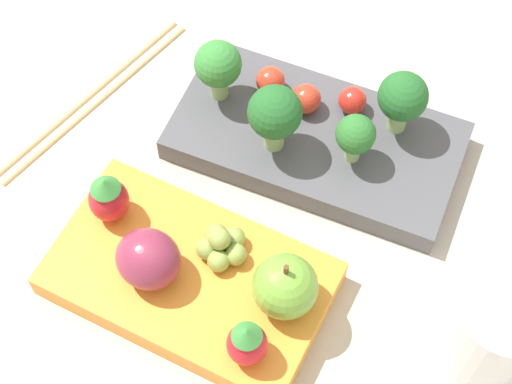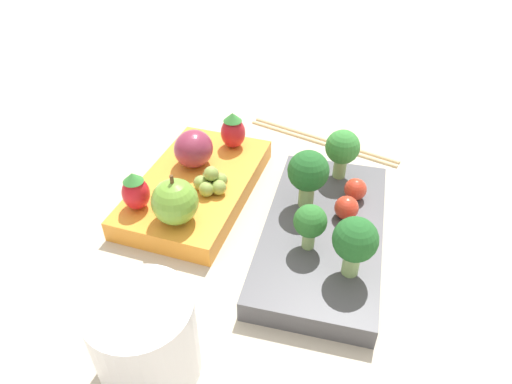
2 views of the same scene
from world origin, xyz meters
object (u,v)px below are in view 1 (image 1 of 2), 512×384
at_px(broccoli_floret_3, 403,98).
at_px(strawberry_1, 247,343).
at_px(grape_cluster, 222,246).
at_px(cherry_tomato_0, 352,100).
at_px(cherry_tomato_2, 306,99).
at_px(broccoli_floret_0, 355,136).
at_px(chopsticks_pair, 93,97).
at_px(bento_box_savoury, 316,141).
at_px(broccoli_floret_1, 275,114).
at_px(bento_box_fruit, 190,279).
at_px(plum, 148,259).
at_px(broccoli_floret_2, 218,66).
at_px(strawberry_0, 108,198).
at_px(drinking_cup, 498,324).
at_px(apple, 285,286).
at_px(cherry_tomato_1, 270,81).

bearing_deg(broccoli_floret_3, strawberry_1, -90.94).
bearing_deg(grape_cluster, cherry_tomato_0, 82.89).
relative_size(cherry_tomato_2, grape_cluster, 0.64).
relative_size(broccoli_floret_0, chopsticks_pair, 0.22).
relative_size(bento_box_savoury, broccoli_floret_1, 3.79).
bearing_deg(broccoli_floret_3, bento_box_fruit, -110.47).
bearing_deg(plum, cherry_tomato_0, 74.54).
xyz_separation_m(broccoli_floret_2, plum, (0.04, -0.16, -0.01)).
bearing_deg(broccoli_floret_2, cherry_tomato_0, 22.89).
distance_m(cherry_tomato_0, grape_cluster, 0.16).
height_order(broccoli_floret_0, broccoli_floret_1, broccoli_floret_1).
relative_size(broccoli_floret_1, strawberry_0, 1.39).
distance_m(broccoli_floret_2, strawberry_0, 0.14).
bearing_deg(bento_box_savoury, drinking_cup, -24.28).
distance_m(broccoli_floret_3, chopsticks_pair, 0.26).
bearing_deg(bento_box_fruit, broccoli_floret_1, 91.53).
distance_m(strawberry_0, grape_cluster, 0.09).
distance_m(bento_box_savoury, broccoli_floret_3, 0.08).
bearing_deg(chopsticks_pair, broccoli_floret_2, 25.02).
bearing_deg(plum, broccoli_floret_1, 82.07).
distance_m(apple, plum, 0.10).
height_order(broccoli_floret_0, broccoli_floret_3, broccoli_floret_3).
xyz_separation_m(bento_box_savoury, broccoli_floret_2, (-0.09, -0.01, 0.05)).
bearing_deg(bento_box_savoury, broccoli_floret_0, -9.90).
xyz_separation_m(cherry_tomato_0, cherry_tomato_2, (-0.03, -0.02, 0.00)).
height_order(apple, grape_cluster, apple).
xyz_separation_m(bento_box_fruit, apple, (0.07, 0.02, 0.03)).
xyz_separation_m(broccoli_floret_1, plum, (-0.02, -0.14, -0.02)).
bearing_deg(cherry_tomato_2, cherry_tomato_1, 177.48).
bearing_deg(apple, cherry_tomato_1, 123.40).
relative_size(apple, chopsticks_pair, 0.26).
xyz_separation_m(strawberry_1, grape_cluster, (-0.05, 0.06, -0.01)).
distance_m(broccoli_floret_0, grape_cluster, 0.13).
height_order(cherry_tomato_2, drinking_cup, drinking_cup).
distance_m(broccoli_floret_0, drinking_cup, 0.17).
relative_size(bento_box_savoury, cherry_tomato_2, 9.94).
relative_size(broccoli_floret_3, apple, 1.09).
bearing_deg(bento_box_fruit, strawberry_1, -24.44).
distance_m(plum, grape_cluster, 0.05).
bearing_deg(plum, drinking_cup, 20.19).
height_order(broccoli_floret_1, strawberry_0, broccoli_floret_1).
relative_size(bento_box_fruit, strawberry_0, 4.53).
bearing_deg(drinking_cup, bento_box_fruit, -161.16).
bearing_deg(apple, broccoli_floret_2, 136.08).
bearing_deg(grape_cluster, strawberry_1, -45.69).
distance_m(plum, chopsticks_pair, 0.18).
distance_m(strawberry_0, chopsticks_pair, 0.13).
relative_size(cherry_tomato_1, plum, 0.50).
height_order(plum, grape_cluster, plum).
height_order(grape_cluster, chopsticks_pair, grape_cluster).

